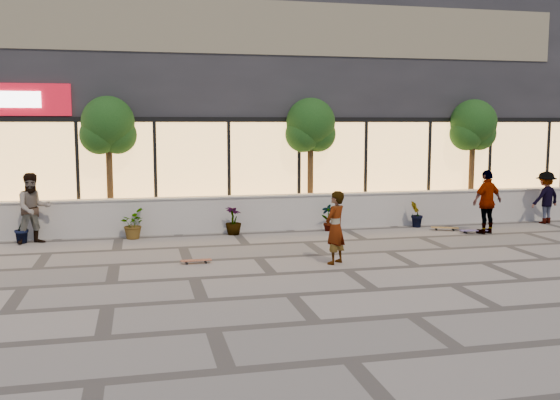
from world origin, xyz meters
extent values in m
plane|color=gray|center=(0.00, 0.00, 0.00)|extent=(80.00, 80.00, 0.00)
cube|color=#BCB8B3|center=(0.00, 7.00, 0.50)|extent=(22.00, 0.35, 1.00)
cube|color=#B2AFA8|center=(0.00, 7.00, 1.02)|extent=(22.00, 0.42, 0.04)
cube|color=black|center=(0.00, 12.50, 4.25)|extent=(24.00, 9.00, 8.50)
cube|color=#FBB964|center=(0.00, 7.98, 1.70)|extent=(23.04, 0.05, 3.00)
cube|color=black|center=(0.00, 7.95, 3.25)|extent=(23.04, 0.08, 0.15)
cube|color=brown|center=(0.00, 7.98, 6.00)|extent=(21.60, 0.05, 1.60)
imported|color=#163C13|center=(-5.70, 6.45, 0.41)|extent=(0.57, 0.57, 0.81)
imported|color=#163C13|center=(-2.90, 6.45, 0.41)|extent=(0.68, 0.77, 0.81)
imported|color=#163C13|center=(-0.10, 6.45, 0.41)|extent=(0.64, 0.64, 0.81)
imported|color=#163C13|center=(2.70, 6.45, 0.41)|extent=(0.46, 0.35, 0.81)
imported|color=#163C13|center=(5.50, 6.45, 0.41)|extent=(0.55, 0.57, 0.81)
cylinder|color=#433218|center=(-3.50, 7.70, 1.62)|extent=(0.18, 0.18, 3.24)
sphere|color=#163C13|center=(-3.50, 7.70, 3.17)|extent=(1.50, 1.50, 1.50)
sphere|color=#163C13|center=(-3.75, 7.65, 2.81)|extent=(1.10, 1.10, 1.10)
sphere|color=#163C13|center=(-3.25, 7.75, 2.81)|extent=(1.10, 1.10, 1.10)
cylinder|color=#433218|center=(2.50, 7.70, 1.62)|extent=(0.18, 0.18, 3.24)
sphere|color=#163C13|center=(2.50, 7.70, 3.17)|extent=(1.50, 1.50, 1.50)
sphere|color=#163C13|center=(2.25, 7.65, 2.81)|extent=(1.10, 1.10, 1.10)
sphere|color=#163C13|center=(2.75, 7.75, 2.81)|extent=(1.10, 1.10, 1.10)
cylinder|color=#433218|center=(8.00, 7.70, 1.62)|extent=(0.18, 0.18, 3.24)
sphere|color=#163C13|center=(8.00, 7.70, 3.17)|extent=(1.50, 1.50, 1.50)
sphere|color=#163C13|center=(7.75, 7.65, 2.81)|extent=(1.10, 1.10, 1.10)
sphere|color=#163C13|center=(8.25, 7.75, 2.81)|extent=(1.10, 1.10, 1.10)
imported|color=white|center=(1.58, 2.29, 0.82)|extent=(0.71, 0.69, 1.65)
imported|color=tan|center=(-5.39, 6.30, 0.93)|extent=(1.11, 1.00, 1.86)
imported|color=silver|center=(6.99, 5.02, 0.92)|extent=(1.16, 0.75, 1.83)
imported|color=maroon|center=(9.80, 6.30, 0.82)|extent=(1.18, 0.86, 1.64)
cube|color=brown|center=(-1.47, 2.99, 0.08)|extent=(0.70, 0.20, 0.02)
cylinder|color=black|center=(-1.26, 3.06, 0.02)|extent=(0.05, 0.03, 0.05)
cylinder|color=black|center=(-1.25, 2.94, 0.02)|extent=(0.05, 0.03, 0.05)
cylinder|color=black|center=(-1.69, 3.05, 0.02)|extent=(0.05, 0.03, 0.05)
cylinder|color=black|center=(-1.68, 2.92, 0.02)|extent=(0.05, 0.03, 0.05)
cube|color=olive|center=(6.08, 5.75, 0.09)|extent=(0.81, 0.47, 0.02)
cylinder|color=black|center=(6.33, 5.73, 0.03)|extent=(0.06, 0.05, 0.06)
cylinder|color=black|center=(6.28, 5.60, 0.03)|extent=(0.06, 0.05, 0.06)
cylinder|color=black|center=(5.88, 5.90, 0.03)|extent=(0.06, 0.05, 0.06)
cylinder|color=black|center=(5.83, 5.77, 0.03)|extent=(0.06, 0.05, 0.06)
cube|color=#50427A|center=(6.67, 5.14, 0.09)|extent=(0.80, 0.30, 0.02)
cylinder|color=black|center=(6.91, 5.17, 0.03)|extent=(0.06, 0.04, 0.06)
cylinder|color=black|center=(6.89, 5.04, 0.03)|extent=(0.06, 0.04, 0.06)
cylinder|color=black|center=(6.44, 5.24, 0.03)|extent=(0.06, 0.04, 0.06)
cylinder|color=black|center=(6.42, 5.10, 0.03)|extent=(0.06, 0.04, 0.06)
camera|label=1|loc=(-2.67, -10.84, 3.14)|focal=40.00mm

